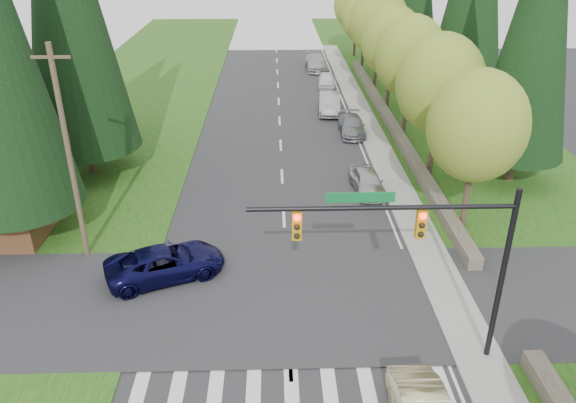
{
  "coord_description": "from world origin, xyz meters",
  "views": [
    {
      "loc": [
        -0.52,
        -11.2,
        14.29
      ],
      "look_at": [
        0.12,
        11.84,
        2.8
      ],
      "focal_mm": 35.0,
      "sensor_mm": 36.0,
      "label": 1
    }
  ],
  "objects_px": {
    "parked_car_a": "(367,181)",
    "parked_car_d": "(327,80)",
    "parked_car_b": "(352,126)",
    "parked_car_c": "(330,103)",
    "suv_navy": "(165,263)",
    "parked_car_e": "(316,63)"
  },
  "relations": [
    {
      "from": "parked_car_b",
      "to": "parked_car_d",
      "type": "bearing_deg",
      "value": 94.26
    },
    {
      "from": "suv_navy",
      "to": "parked_car_e",
      "type": "distance_m",
      "value": 40.42
    },
    {
      "from": "parked_car_c",
      "to": "parked_car_d",
      "type": "distance_m",
      "value": 8.27
    },
    {
      "from": "parked_car_d",
      "to": "parked_car_b",
      "type": "bearing_deg",
      "value": -82.58
    },
    {
      "from": "parked_car_b",
      "to": "parked_car_c",
      "type": "xyz_separation_m",
      "value": [
        -1.18,
        5.33,
        0.16
      ]
    },
    {
      "from": "parked_car_a",
      "to": "parked_car_d",
      "type": "xyz_separation_m",
      "value": [
        -0.29,
        23.71,
        -0.02
      ]
    },
    {
      "from": "parked_car_b",
      "to": "parked_car_e",
      "type": "height_order",
      "value": "parked_car_e"
    },
    {
      "from": "suv_navy",
      "to": "parked_car_d",
      "type": "xyz_separation_m",
      "value": [
        10.07,
        32.3,
        -0.07
      ]
    },
    {
      "from": "parked_car_c",
      "to": "parked_car_d",
      "type": "xyz_separation_m",
      "value": [
        0.49,
        8.25,
        -0.14
      ]
    },
    {
      "from": "parked_car_d",
      "to": "suv_navy",
      "type": "bearing_deg",
      "value": -102.82
    },
    {
      "from": "parked_car_a",
      "to": "parked_car_e",
      "type": "relative_size",
      "value": 0.74
    },
    {
      "from": "parked_car_b",
      "to": "parked_car_d",
      "type": "distance_m",
      "value": 13.6
    },
    {
      "from": "parked_car_c",
      "to": "parked_car_d",
      "type": "relative_size",
      "value": 1.25
    },
    {
      "from": "parked_car_a",
      "to": "parked_car_d",
      "type": "height_order",
      "value": "parked_car_a"
    },
    {
      "from": "parked_car_c",
      "to": "parked_car_a",
      "type": "bearing_deg",
      "value": -82.27
    },
    {
      "from": "parked_car_b",
      "to": "parked_car_c",
      "type": "distance_m",
      "value": 5.47
    },
    {
      "from": "parked_car_e",
      "to": "parked_car_a",
      "type": "bearing_deg",
      "value": -90.38
    },
    {
      "from": "parked_car_b",
      "to": "parked_car_e",
      "type": "relative_size",
      "value": 0.82
    },
    {
      "from": "parked_car_b",
      "to": "parked_car_c",
      "type": "bearing_deg",
      "value": 103.86
    },
    {
      "from": "parked_car_c",
      "to": "parked_car_e",
      "type": "height_order",
      "value": "parked_car_c"
    },
    {
      "from": "suv_navy",
      "to": "parked_car_c",
      "type": "distance_m",
      "value": 25.89
    },
    {
      "from": "parked_car_a",
      "to": "parked_car_d",
      "type": "bearing_deg",
      "value": 86.06
    }
  ]
}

